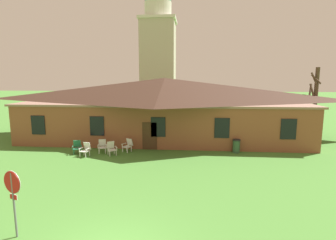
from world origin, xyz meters
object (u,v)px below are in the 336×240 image
(lawn_chair_left_end, at_px, (102,146))
(lawn_chair_right_end, at_px, (128,145))
(trash_bin, at_px, (236,146))
(lawn_chair_middle, at_px, (111,148))
(stop_sign, at_px, (13,191))
(lawn_chair_near_door, at_px, (86,149))
(lawn_chair_by_porch, at_px, (77,147))

(lawn_chair_left_end, bearing_deg, lawn_chair_right_end, 11.78)
(trash_bin, bearing_deg, lawn_chair_middle, -171.27)
(lawn_chair_right_end, xyz_separation_m, trash_bin, (7.95, 0.40, -0.00))
(stop_sign, height_order, lawn_chair_left_end, stop_sign)
(lawn_chair_left_end, height_order, lawn_chair_right_end, same)
(lawn_chair_near_door, height_order, lawn_chair_right_end, same)
(lawn_chair_by_porch, relative_size, lawn_chair_middle, 1.00)
(lawn_chair_middle, xyz_separation_m, trash_bin, (8.91, 1.37, -0.00))
(lawn_chair_by_porch, xyz_separation_m, lawn_chair_right_end, (3.52, 0.86, 0.00))
(stop_sign, height_order, trash_bin, stop_sign)
(trash_bin, bearing_deg, lawn_chair_right_end, -177.10)
(lawn_chair_by_porch, xyz_separation_m, lawn_chair_left_end, (1.70, 0.47, 0.00))
(trash_bin, bearing_deg, lawn_chair_left_end, -175.41)
(lawn_chair_right_end, bearing_deg, lawn_chair_near_door, -151.95)
(lawn_chair_left_end, bearing_deg, lawn_chair_by_porch, -164.40)
(lawn_chair_by_porch, height_order, lawn_chair_near_door, same)
(lawn_chair_near_door, bearing_deg, stop_sign, -81.69)
(stop_sign, xyz_separation_m, lawn_chair_right_end, (1.28, 10.89, -1.18))
(lawn_chair_by_porch, bearing_deg, stop_sign, -77.38)
(lawn_chair_middle, bearing_deg, stop_sign, -91.80)
(stop_sign, height_order, lawn_chair_by_porch, stop_sign)
(lawn_chair_by_porch, distance_m, lawn_chair_middle, 2.56)
(lawn_chair_near_door, distance_m, lawn_chair_left_end, 1.33)
(trash_bin, bearing_deg, lawn_chair_near_door, -170.26)
(lawn_chair_by_porch, xyz_separation_m, lawn_chair_middle, (2.56, -0.11, 0.00))
(lawn_chair_middle, bearing_deg, lawn_chair_by_porch, 177.54)
(lawn_chair_near_door, relative_size, lawn_chair_left_end, 1.00)
(lawn_chair_middle, bearing_deg, lawn_chair_left_end, 145.87)
(lawn_chair_near_door, xyz_separation_m, trash_bin, (10.61, 1.82, -0.00))
(lawn_chair_by_porch, bearing_deg, lawn_chair_right_end, 13.64)
(lawn_chair_near_door, bearing_deg, lawn_chair_right_end, 28.05)
(lawn_chair_right_end, bearing_deg, lawn_chair_left_end, -168.22)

